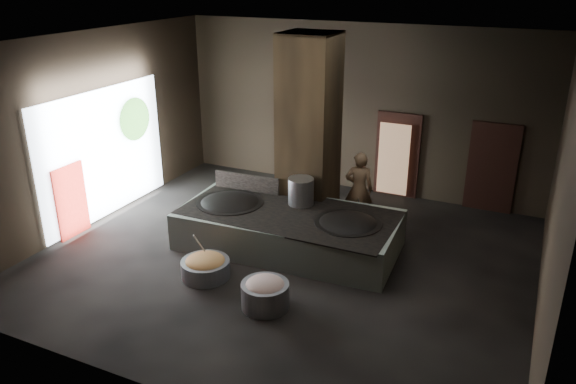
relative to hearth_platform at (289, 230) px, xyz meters
The scene contains 28 objects.
floor 0.67m from the hearth_platform, 72.61° to the right, with size 10.00×9.00×0.10m, color black.
ceiling 4.17m from the hearth_platform, 72.61° to the right, with size 10.00×9.00×0.10m, color black.
back_wall 4.48m from the hearth_platform, 87.97° to the left, with size 10.00×0.10×4.50m, color black.
front_wall 5.34m from the hearth_platform, 88.35° to the right, with size 10.00×0.10×4.50m, color black.
left_wall 5.26m from the hearth_platform, behind, with size 0.10×9.00×4.50m, color black.
right_wall 5.53m from the hearth_platform, ahead, with size 0.10×9.00×4.50m, color black.
pillar 2.34m from the hearth_platform, 96.17° to the left, with size 1.20×1.20×4.50m, color black.
hearth_platform is the anchor object (origin of this frame).
platform_cap 0.40m from the hearth_platform, ahead, with size 4.65×2.23×0.03m, color black.
wok_left 1.49m from the hearth_platform, behind, with size 1.50×1.50×0.41m, color black.
wok_left_rim 1.51m from the hearth_platform, behind, with size 1.53×1.53×0.05m, color black.
wok_right 1.39m from the hearth_platform, ahead, with size 1.39×1.39×0.39m, color black.
wok_right_rim 1.41m from the hearth_platform, ahead, with size 1.42×1.42×0.05m, color black.
stock_pot 0.91m from the hearth_platform, 84.81° to the left, with size 0.58×0.58×0.62m, color #AAAEB1.
splash_guard 1.75m from the hearth_platform, 152.65° to the left, with size 1.65×0.06×0.41m, color black.
cook 2.11m from the hearth_platform, 60.38° to the left, with size 0.66×0.43×1.82m, color #96704C.
veg_basin 2.13m from the hearth_platform, 116.88° to the right, with size 0.98×0.98×0.36m, color gray.
veg_fill 2.12m from the hearth_platform, 116.88° to the right, with size 0.80×0.80×0.25m, color tan.
ladle 2.07m from the hearth_platform, 122.48° to the right, with size 0.03×0.03×0.77m, color #AAAEB1.
meat_basin 2.43m from the hearth_platform, 75.21° to the right, with size 0.88×0.88×0.48m, color gray.
meat_fill 2.42m from the hearth_platform, 75.21° to the right, with size 0.73×0.73×0.28m, color tan.
doorway_near 4.26m from the hearth_platform, 71.37° to the left, with size 1.18×0.08×2.38m, color black.
doorway_near_glow 4.11m from the hearth_platform, 71.69° to the left, with size 0.82×0.04×1.94m, color #8C6647.
doorway_far 5.51m from the hearth_platform, 46.80° to the left, with size 1.18×0.08×2.38m, color black.
doorway_far_glow 5.40m from the hearth_platform, 48.28° to the left, with size 0.81×0.04×1.91m, color #8C6647.
left_opening 4.96m from the hearth_platform, behind, with size 0.04×4.20×3.10m, color white.
pavilion_sliver 5.01m from the hearth_platform, 161.75° to the right, with size 0.05×0.90×1.70m, color maroon.
tree_silhouette 5.10m from the hearth_platform, 169.90° to the left, with size 0.28×1.10×1.10m, color #194714.
Camera 1 is at (4.56, -9.66, 5.83)m, focal length 35.00 mm.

